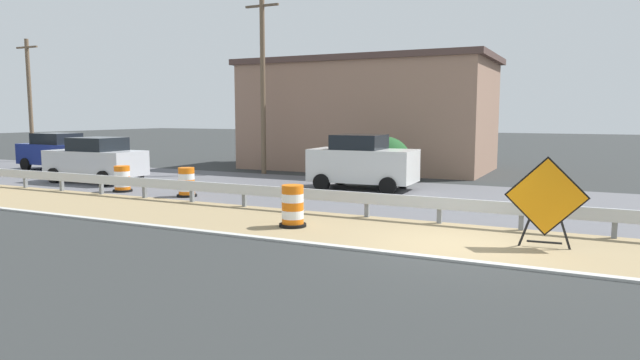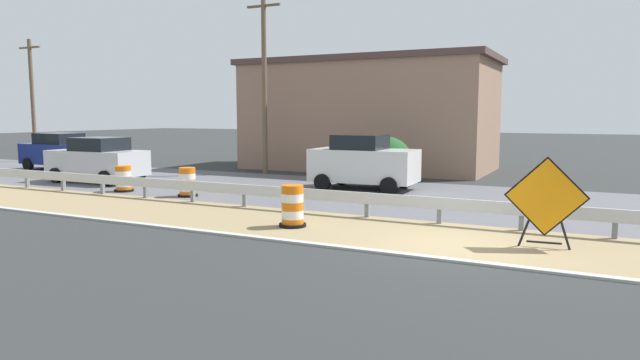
% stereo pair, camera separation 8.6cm
% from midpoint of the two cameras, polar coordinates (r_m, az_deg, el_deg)
% --- Properties ---
extents(ground_plane, '(160.00, 160.00, 0.00)m').
position_cam_midpoint_polar(ground_plane, '(12.81, 13.51, -6.56)').
color(ground_plane, '#2B2D2D').
extents(median_dirt_strip, '(3.83, 120.00, 0.01)m').
position_cam_midpoint_polar(median_dirt_strip, '(13.49, 14.20, -5.89)').
color(median_dirt_strip, '#8E7A56').
rests_on(median_dirt_strip, ground).
extents(far_lane_asphalt, '(8.43, 120.00, 0.00)m').
position_cam_midpoint_polar(far_lane_asphalt, '(19.44, 18.07, -2.20)').
color(far_lane_asphalt, '#56565B').
rests_on(far_lane_asphalt, ground).
extents(curb_near_edge, '(0.20, 120.00, 0.11)m').
position_cam_midpoint_polar(curb_near_edge, '(11.58, 12.05, -7.91)').
color(curb_near_edge, '#ADADA8').
rests_on(curb_near_edge, ground).
extents(guardrail_median, '(0.18, 47.70, 0.71)m').
position_cam_midpoint_polar(guardrail_median, '(15.84, 4.90, -1.97)').
color(guardrail_median, silver).
rests_on(guardrail_median, ground).
extents(warning_sign_diamond, '(0.21, 1.73, 2.01)m').
position_cam_midpoint_polar(warning_sign_diamond, '(13.05, 22.17, -1.87)').
color(warning_sign_diamond, black).
rests_on(warning_sign_diamond, ground).
extents(traffic_barrel_nearest, '(0.71, 0.71, 1.08)m').
position_cam_midpoint_polar(traffic_barrel_nearest, '(14.52, -2.64, -2.85)').
color(traffic_barrel_nearest, orange).
rests_on(traffic_barrel_nearest, ground).
extents(traffic_barrel_close, '(0.71, 0.71, 1.03)m').
position_cam_midpoint_polar(traffic_barrel_close, '(20.34, -13.21, -0.35)').
color(traffic_barrel_close, orange).
rests_on(traffic_barrel_close, ground).
extents(traffic_barrel_mid, '(0.72, 0.72, 0.98)m').
position_cam_midpoint_polar(traffic_barrel_mid, '(22.35, -19.24, 0.00)').
color(traffic_barrel_mid, orange).
rests_on(traffic_barrel_mid, ground).
extents(car_lead_near_lane, '(2.19, 4.30, 1.92)m').
position_cam_midpoint_polar(car_lead_near_lane, '(25.80, -21.59, 1.93)').
color(car_lead_near_lane, silver).
rests_on(car_lead_near_lane, ground).
extents(car_trailing_near_lane, '(2.25, 4.06, 2.12)m').
position_cam_midpoint_polar(car_trailing_near_lane, '(21.70, 4.55, 1.82)').
color(car_trailing_near_lane, silver).
rests_on(car_trailing_near_lane, ground).
extents(car_mid_far_lane, '(2.10, 4.70, 1.93)m').
position_cam_midpoint_polar(car_mid_far_lane, '(32.09, -24.74, 2.64)').
color(car_mid_far_lane, navy).
rests_on(car_mid_far_lane, ground).
extents(roadside_shop_near, '(6.58, 13.05, 5.77)m').
position_cam_midpoint_polar(roadside_shop_near, '(30.07, 5.08, 6.67)').
color(roadside_shop_near, '#93705B').
rests_on(roadside_shop_near, ground).
extents(utility_pole_near, '(0.24, 1.80, 8.52)m').
position_cam_midpoint_polar(utility_pole_near, '(27.55, -5.59, 9.83)').
color(utility_pole_near, brown).
rests_on(utility_pole_near, ground).
extents(utility_pole_mid, '(0.24, 1.80, 7.46)m').
position_cam_midpoint_polar(utility_pole_mid, '(39.20, -27.15, 7.41)').
color(utility_pole_mid, brown).
rests_on(utility_pole_mid, ground).
extents(bush_roadside, '(2.19, 2.19, 1.99)m').
position_cam_midpoint_polar(bush_roadside, '(23.45, 6.79, 2.00)').
color(bush_roadside, '#1E4C23').
rests_on(bush_roadside, ground).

